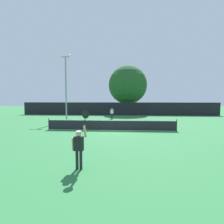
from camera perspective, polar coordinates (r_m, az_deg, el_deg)
ground_plane at (r=16.83m, az=-0.31°, el=-5.79°), size 120.00×120.00×0.00m
tennis_net at (r=16.75m, az=-0.31°, el=-4.06°), size 11.87×0.08×1.07m
perimeter_fence at (r=32.96m, az=2.01°, el=1.01°), size 35.43×0.12×2.30m
player_serving at (r=7.60m, az=-10.26°, el=-9.86°), size 0.68×0.38×2.42m
player_receiving at (r=26.67m, az=-0.03°, el=-0.14°), size 0.57×0.23×1.55m
tennis_ball at (r=18.23m, az=-2.04°, el=-4.92°), size 0.07×0.07×0.07m
light_pole at (r=24.96m, az=-14.24°, el=8.55°), size 1.18×0.28×8.66m
large_tree at (r=36.19m, az=4.95°, el=8.43°), size 7.51×7.51×9.43m
parked_car_near at (r=42.62m, az=-8.02°, el=1.15°), size 2.12×4.29×1.69m
parked_car_mid at (r=40.42m, az=-2.00°, el=1.03°), size 1.99×4.24×1.69m
parked_car_far at (r=39.34m, az=17.80°, el=0.76°), size 1.92×4.20×1.69m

